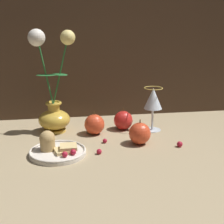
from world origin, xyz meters
name	(u,v)px	position (x,y,z in m)	size (l,w,h in m)	color
ground_plane	(106,142)	(0.00, 0.00, 0.00)	(2.40, 2.40, 0.00)	#9E8966
vase	(53,101)	(-0.17, 0.13, 0.12)	(0.16, 0.11, 0.37)	gold
plate_with_pastries	(56,149)	(-0.17, -0.08, 0.02)	(0.17, 0.17, 0.07)	silver
wine_glass	(153,100)	(0.19, 0.10, 0.12)	(0.07, 0.07, 0.16)	silver
apple_beside_vase	(94,124)	(-0.03, 0.09, 0.04)	(0.07, 0.07, 0.08)	#D14223
apple_near_glass	(140,133)	(0.11, -0.03, 0.04)	(0.07, 0.07, 0.08)	#D14223
apple_at_table_edge	(123,120)	(0.08, 0.12, 0.04)	(0.07, 0.07, 0.08)	red
berry_near_plate	(105,141)	(-0.01, -0.01, 0.01)	(0.02, 0.02, 0.02)	#AD192D
berry_front_center	(99,152)	(-0.03, -0.10, 0.01)	(0.02, 0.02, 0.02)	#AD192D
berry_by_glass_stem	(180,144)	(0.23, -0.08, 0.01)	(0.02, 0.02, 0.02)	#AD192D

